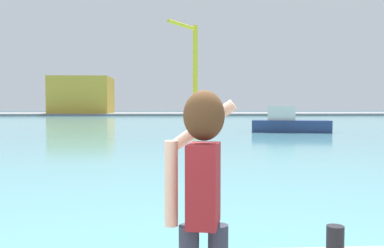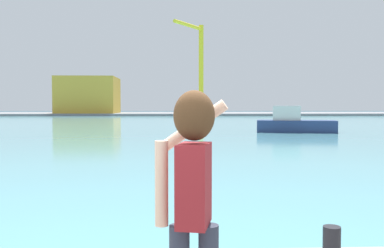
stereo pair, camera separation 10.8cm
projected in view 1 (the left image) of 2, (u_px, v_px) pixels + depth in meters
The scene contains 8 objects.
ground_plane at pixel (163, 123), 52.63m from camera, with size 220.00×220.00×0.00m, color #334751.
harbor_water at pixel (164, 122), 54.63m from camera, with size 140.00×100.00×0.02m, color #599EA8.
far_shore_dock at pixel (165, 114), 94.51m from camera, with size 140.00×20.00×0.47m, color gray.
person_photographer at pixel (202, 189), 2.87m from camera, with size 0.53×0.57×1.74m.
harbor_bollard at pixel (335, 244), 4.40m from camera, with size 0.18×0.18×0.38m, color black.
boat_moored at pixel (288, 123), 33.66m from camera, with size 6.42×3.50×2.09m.
warehouse_left at pixel (82, 95), 91.52m from camera, with size 12.34×12.15×7.76m, color gold.
port_crane at pixel (193, 60), 87.48m from camera, with size 6.40×9.05×18.42m.
Camera 1 is at (0.42, -2.71, 2.15)m, focal length 39.48 mm.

